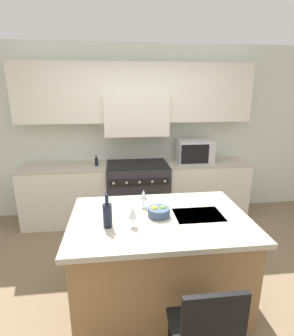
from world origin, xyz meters
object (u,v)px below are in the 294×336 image
fruit_bowl (159,212)px  wine_glass_far (144,195)px  range_stove (138,192)px  island_chair (206,332)px  wine_glass_near (133,213)px  oil_bottle_on_counter (96,162)px  microwave (194,151)px  wine_bottle (107,215)px

fruit_bowl → wine_glass_far: bearing=118.6°
wine_glass_far → fruit_bowl: bearing=-61.4°
range_stove → island_chair: size_ratio=1.06×
wine_glass_near → fruit_bowl: (0.25, 0.16, -0.08)m
island_chair → fruit_bowl: (-0.17, 0.89, 0.44)m
wine_glass_far → oil_bottle_on_counter: wine_glass_far is taller
range_stove → island_chair: (0.23, -2.63, 0.05)m
microwave → island_chair: size_ratio=0.60×
fruit_bowl → wine_bottle: bearing=-162.3°
microwave → wine_glass_far: microwave is taller
range_stove → oil_bottle_on_counter: bearing=-179.6°
wine_bottle → wine_glass_far: (0.34, 0.36, 0.01)m
oil_bottle_on_counter → wine_bottle: bearing=-83.4°
wine_glass_near → fruit_bowl: bearing=33.5°
microwave → wine_glass_far: bearing=-122.1°
microwave → wine_glass_far: size_ratio=3.02×
wine_glass_far → range_stove: bearing=87.6°
wine_glass_far → microwave: bearing=57.9°
microwave → wine_bottle: microwave is taller
oil_bottle_on_counter → wine_glass_far: bearing=-69.9°
island_chair → wine_glass_near: 0.98m
microwave → wine_glass_far: (-0.97, -1.55, -0.07)m
microwave → fruit_bowl: bearing=-115.9°
microwave → wine_glass_near: (-1.10, -1.92, -0.07)m
microwave → wine_bottle: 2.31m
range_stove → island_chair: 2.64m
wine_glass_near → wine_glass_far: (0.13, 0.38, 0.00)m
wine_bottle → wine_glass_near: (0.21, -0.02, 0.01)m
wine_glass_far → fruit_bowl: size_ratio=0.89×
range_stove → wine_glass_far: 1.63m
wine_glass_near → wine_bottle: bearing=175.0°
range_stove → oil_bottle_on_counter: (-0.62, -0.00, 0.52)m
microwave → fruit_bowl: microwave is taller
island_chair → wine_glass_near: wine_glass_near is taller
range_stove → oil_bottle_on_counter: oil_bottle_on_counter is taller
wine_glass_near → oil_bottle_on_counter: size_ratio=1.10×
wine_glass_near → range_stove: bearing=84.2°
microwave → oil_bottle_on_counter: (-1.53, -0.02, -0.12)m
range_stove → wine_glass_far: (-0.06, -1.53, 0.56)m
wine_bottle → wine_glass_near: bearing=-5.0°
microwave → oil_bottle_on_counter: bearing=-179.1°
wine_glass_far → oil_bottle_on_counter: size_ratio=1.10×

